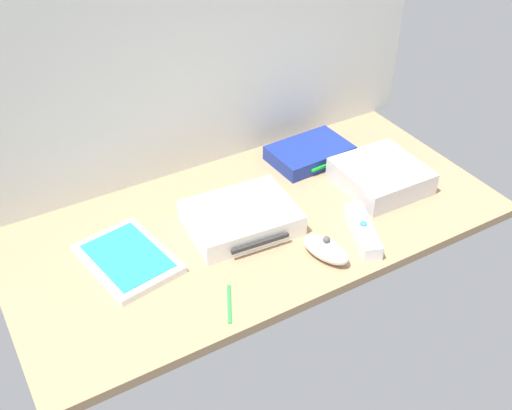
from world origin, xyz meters
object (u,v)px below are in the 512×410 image
(mini_computer, at_px, (381,176))
(game_case, at_px, (128,259))
(game_console, at_px, (242,219))
(remote_wand, at_px, (363,231))
(stylus_pen, at_px, (229,303))
(network_router, at_px, (310,153))
(remote_nunchuk, at_px, (326,249))

(mini_computer, distance_m, game_case, 0.57)
(game_console, height_order, game_case, game_console)
(remote_wand, distance_m, stylus_pen, 0.31)
(stylus_pen, bearing_deg, remote_wand, 5.26)
(network_router, relative_size, remote_wand, 1.23)
(game_console, distance_m, network_router, 0.29)
(remote_nunchuk, bearing_deg, mini_computer, 11.45)
(network_router, height_order, remote_nunchuk, remote_nunchuk)
(network_router, xyz_separation_m, remote_wand, (-0.07, -0.28, -0.00))
(game_console, height_order, remote_wand, game_console)
(game_console, relative_size, network_router, 1.20)
(network_router, relative_size, remote_nunchuk, 1.70)
(game_case, height_order, network_router, network_router)
(network_router, bearing_deg, game_case, -168.70)
(game_console, bearing_deg, mini_computer, 0.27)
(game_console, height_order, remote_nunchuk, remote_nunchuk)
(mini_computer, distance_m, remote_wand, 0.18)
(remote_wand, relative_size, stylus_pen, 1.68)
(network_router, bearing_deg, game_console, -153.89)
(mini_computer, relative_size, game_case, 0.82)
(game_case, bearing_deg, stylus_pen, -69.59)
(network_router, bearing_deg, stylus_pen, -143.07)
(remote_wand, bearing_deg, game_case, -179.30)
(mini_computer, height_order, game_case, mini_computer)
(remote_wand, height_order, stylus_pen, remote_wand)
(game_case, xyz_separation_m, remote_wand, (0.42, -0.16, 0.01))
(game_console, distance_m, stylus_pen, 0.21)
(network_router, distance_m, remote_wand, 0.29)
(remote_wand, bearing_deg, network_router, 98.19)
(game_case, bearing_deg, game_console, -14.58)
(stylus_pen, bearing_deg, remote_nunchuk, 3.98)
(game_case, height_order, stylus_pen, game_case)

